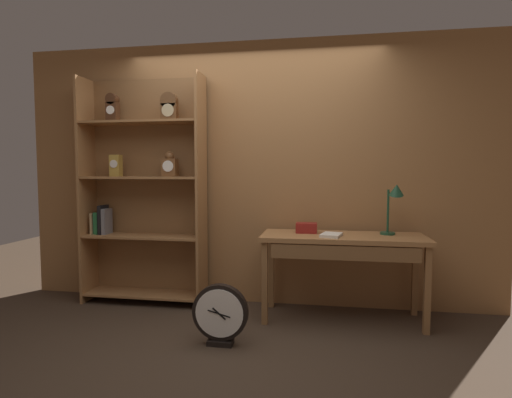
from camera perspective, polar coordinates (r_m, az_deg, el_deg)
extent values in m
plane|color=#3D2D21|center=(3.06, -4.81, -21.73)|extent=(10.00, 10.00, 0.00)
cube|color=#9E6B3D|center=(4.04, -0.32, 3.58)|extent=(4.80, 0.05, 2.60)
cube|color=#9E6B3D|center=(4.45, -22.77, 1.09)|extent=(0.02, 0.33, 2.25)
cube|color=#9E6B3D|center=(3.94, -7.73, 1.02)|extent=(0.03, 0.33, 2.25)
cube|color=brown|center=(4.30, -14.82, 1.18)|extent=(1.23, 0.01, 2.25)
cube|color=#9E6B3D|center=(4.33, -15.44, -12.76)|extent=(1.18, 0.31, 0.02)
cube|color=#9E6B3D|center=(4.20, -15.59, -5.08)|extent=(1.18, 0.31, 0.02)
cube|color=#9E6B3D|center=(4.15, -15.74, 2.93)|extent=(1.18, 0.31, 0.02)
cube|color=#9E6B3D|center=(4.18, -15.89, 10.37)|extent=(1.18, 0.31, 0.02)
cube|color=#472816|center=(4.32, -19.60, 11.50)|extent=(0.11, 0.09, 0.19)
cylinder|color=#472816|center=(4.34, -19.64, 13.15)|extent=(0.11, 0.09, 0.11)
cylinder|color=white|center=(4.28, -19.93, 11.77)|extent=(0.08, 0.01, 0.08)
cube|color=#B28C38|center=(4.27, -19.20, 4.47)|extent=(0.10, 0.08, 0.21)
cylinder|color=silver|center=(4.23, -19.50, 4.71)|extent=(0.08, 0.01, 0.08)
cube|color=brown|center=(4.07, -12.15, 11.92)|extent=(0.16, 0.08, 0.16)
cylinder|color=brown|center=(4.08, -12.18, 13.42)|extent=(0.16, 0.08, 0.16)
cylinder|color=#C6B78C|center=(4.03, -12.38, 12.17)|extent=(0.12, 0.01, 0.12)
cube|color=brown|center=(4.05, -12.09, 4.36)|extent=(0.14, 0.10, 0.18)
sphere|color=brown|center=(4.05, -12.11, 5.96)|extent=(0.09, 0.09, 0.09)
cylinder|color=white|center=(4.00, -12.36, 4.57)|extent=(0.11, 0.01, 0.11)
cube|color=tan|center=(4.44, -21.93, -3.20)|extent=(0.02, 0.13, 0.22)
cube|color=#236638|center=(4.43, -21.31, -3.16)|extent=(0.04, 0.15, 0.22)
cube|color=black|center=(4.40, -20.78, -2.73)|extent=(0.03, 0.17, 0.29)
cube|color=slate|center=(4.37, -20.35, -2.97)|extent=(0.04, 0.15, 0.26)
cube|color=#9E6B3D|center=(3.66, 12.17, -5.30)|extent=(1.43, 0.55, 0.04)
cube|color=olive|center=(3.56, 1.24, -11.79)|extent=(0.05, 0.05, 0.72)
cube|color=olive|center=(3.62, 23.06, -11.83)|extent=(0.05, 0.05, 0.72)
cube|color=olive|center=(3.99, 2.19, -10.05)|extent=(0.05, 0.05, 0.72)
cube|color=olive|center=(4.05, 21.55, -10.12)|extent=(0.05, 0.05, 0.72)
cube|color=brown|center=(3.43, 12.35, -7.47)|extent=(1.22, 0.03, 0.12)
cylinder|color=#1E472D|center=(3.79, 18.10, -4.64)|extent=(0.13, 0.13, 0.02)
cylinder|color=#1E472D|center=(3.77, 18.17, -1.61)|extent=(0.02, 0.02, 0.38)
cone|color=#1E472D|center=(3.71, 19.26, 1.24)|extent=(0.13, 0.16, 0.13)
cube|color=maroon|center=(3.72, 7.15, -4.07)|extent=(0.19, 0.13, 0.09)
cube|color=silver|center=(3.56, 10.61, -5.03)|extent=(0.21, 0.25, 0.02)
cube|color=black|center=(3.29, -5.05, -19.51)|extent=(0.19, 0.11, 0.04)
cylinder|color=black|center=(3.20, -5.07, -15.64)|extent=(0.43, 0.06, 0.43)
cylinder|color=white|center=(3.17, -5.23, -15.84)|extent=(0.37, 0.01, 0.37)
cube|color=black|center=(3.16, -5.25, -15.86)|extent=(0.11, 0.01, 0.09)
cube|color=black|center=(3.16, -5.26, -15.87)|extent=(0.18, 0.01, 0.05)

